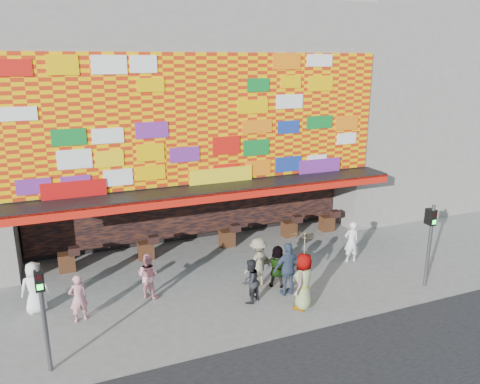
{
  "coord_description": "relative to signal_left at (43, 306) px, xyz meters",
  "views": [
    {
      "loc": [
        -5.61,
        -12.95,
        7.75
      ],
      "look_at": [
        0.53,
        2.0,
        3.15
      ],
      "focal_mm": 35.0,
      "sensor_mm": 36.0,
      "label": 1
    }
  ],
  "objects": [
    {
      "name": "signal_right",
      "position": [
        12.4,
        0.0,
        0.0
      ],
      "size": [
        0.22,
        0.2,
        3.0
      ],
      "color": "#59595B",
      "rests_on": "ground"
    },
    {
      "name": "ped_f",
      "position": [
        7.52,
        1.97,
        -1.1
      ],
      "size": [
        1.41,
        1.17,
        1.52
      ],
      "primitive_type": "imported",
      "rotation": [
        0.0,
        0.0,
        2.53
      ],
      "color": "gray",
      "rests_on": "ground"
    },
    {
      "name": "neighbor_right",
      "position": [
        19.2,
        9.5,
        4.14
      ],
      "size": [
        11.0,
        8.0,
        12.0
      ],
      "primitive_type": "cube",
      "color": "gray",
      "rests_on": "ground"
    },
    {
      "name": "ped_i",
      "position": [
        3.17,
        2.93,
        -1.08
      ],
      "size": [
        0.96,
        0.95,
        1.56
      ],
      "primitive_type": "imported",
      "rotation": [
        0.0,
        0.0,
        2.4
      ],
      "color": "pink",
      "rests_on": "ground"
    },
    {
      "name": "ped_h",
      "position": [
        11.19,
        2.77,
        -1.03
      ],
      "size": [
        0.66,
        0.48,
        1.66
      ],
      "primitive_type": "imported",
      "rotation": [
        0.0,
        0.0,
        2.99
      ],
      "color": "white",
      "rests_on": "ground"
    },
    {
      "name": "ped_c",
      "position": [
        6.19,
        1.29,
        -1.11
      ],
      "size": [
        0.92,
        0.86,
        1.51
      ],
      "primitive_type": "imported",
      "rotation": [
        0.0,
        0.0,
        3.66
      ],
      "color": "black",
      "rests_on": "ground"
    },
    {
      "name": "ped_d",
      "position": [
        6.93,
        2.3,
        -0.97
      ],
      "size": [
        1.28,
        0.95,
        1.77
      ],
      "primitive_type": "imported",
      "rotation": [
        0.0,
        0.0,
        3.43
      ],
      "color": "gray",
      "rests_on": "ground"
    },
    {
      "name": "parasol",
      "position": [
        7.62,
        0.31,
        0.29
      ],
      "size": [
        1.17,
        1.19,
        1.85
      ],
      "color": "#DBC38A",
      "rests_on": "ground"
    },
    {
      "name": "signal_left",
      "position": [
        0.0,
        0.0,
        0.0
      ],
      "size": [
        0.22,
        0.2,
        3.0
      ],
      "color": "#59595B",
      "rests_on": "ground"
    },
    {
      "name": "ped_a",
      "position": [
        -0.34,
        3.29,
        -1.02
      ],
      "size": [
        0.85,
        0.58,
        1.69
      ],
      "primitive_type": "imported",
      "rotation": [
        0.0,
        0.0,
        3.2
      ],
      "color": "white",
      "rests_on": "ground"
    },
    {
      "name": "ped_g",
      "position": [
        7.62,
        0.31,
        -0.92
      ],
      "size": [
        1.08,
        1.05,
        1.87
      ],
      "primitive_type": "imported",
      "rotation": [
        0.0,
        0.0,
        3.87
      ],
      "color": "gray",
      "rests_on": "ground"
    },
    {
      "name": "ped_e",
      "position": [
        7.6,
        1.3,
        -0.93
      ],
      "size": [
        1.1,
        0.48,
        1.86
      ],
      "primitive_type": "imported",
      "rotation": [
        0.0,
        0.0,
        3.12
      ],
      "color": "#384862",
      "rests_on": "ground"
    },
    {
      "name": "ground",
      "position": [
        6.2,
        1.5,
        -1.86
      ],
      "size": [
        90.0,
        90.0,
        0.0
      ],
      "primitive_type": "plane",
      "color": "slate",
      "rests_on": "ground"
    },
    {
      "name": "ped_b",
      "position": [
        0.89,
        2.23,
        -1.1
      ],
      "size": [
        0.63,
        0.49,
        1.52
      ],
      "primitive_type": "imported",
      "rotation": [
        0.0,
        0.0,
        3.38
      ],
      "color": "#D48992",
      "rests_on": "ground"
    },
    {
      "name": "shop_building",
      "position": [
        6.2,
        9.68,
        3.37
      ],
      "size": [
        15.2,
        9.4,
        10.0
      ],
      "color": "gray",
      "rests_on": "ground"
    }
  ]
}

